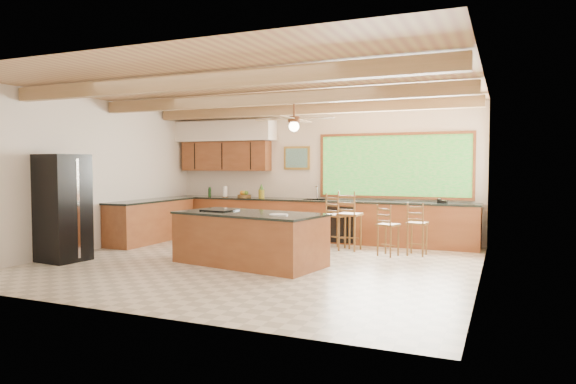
% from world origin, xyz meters
% --- Properties ---
extents(ground, '(7.20, 7.20, 0.00)m').
position_xyz_m(ground, '(0.00, 0.00, 0.00)').
color(ground, beige).
rests_on(ground, ground).
extents(room_shell, '(7.27, 6.54, 3.02)m').
position_xyz_m(room_shell, '(-0.17, 0.65, 2.21)').
color(room_shell, silver).
rests_on(room_shell, ground).
extents(counter_run, '(7.12, 3.10, 1.26)m').
position_xyz_m(counter_run, '(-0.82, 2.52, 0.46)').
color(counter_run, brown).
rests_on(counter_run, ground).
extents(island, '(2.70, 1.61, 0.90)m').
position_xyz_m(island, '(-0.06, -0.12, 0.44)').
color(island, brown).
rests_on(island, ground).
extents(refrigerator, '(0.80, 0.78, 1.87)m').
position_xyz_m(refrigerator, '(-3.22, -1.13, 0.94)').
color(refrigerator, black).
rests_on(refrigerator, ground).
extents(bar_stool_a, '(0.53, 0.54, 1.13)m').
position_xyz_m(bar_stool_a, '(0.85, 1.91, 0.67)').
color(bar_stool_a, brown).
rests_on(bar_stool_a, ground).
extents(bar_stool_b, '(0.46, 0.46, 1.18)m').
position_xyz_m(bar_stool_b, '(1.10, 1.89, 0.70)').
color(bar_stool_b, brown).
rests_on(bar_stool_b, ground).
extents(bar_stool_c, '(0.39, 0.39, 1.00)m').
position_xyz_m(bar_stool_c, '(2.42, 1.82, 0.59)').
color(bar_stool_c, brown).
rests_on(bar_stool_c, ground).
extents(bar_stool_d, '(0.44, 0.44, 0.96)m').
position_xyz_m(bar_stool_d, '(1.94, 1.55, 0.57)').
color(bar_stool_d, brown).
rests_on(bar_stool_d, ground).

